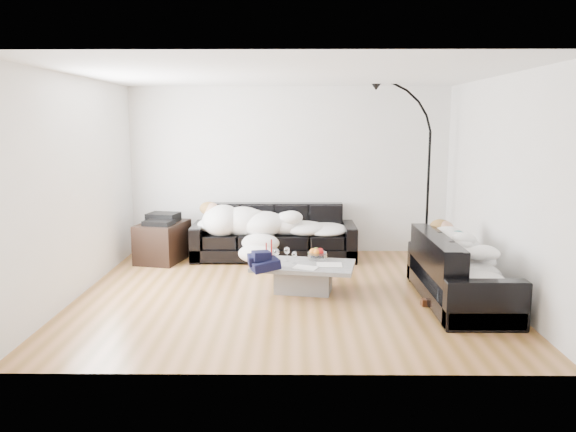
{
  "coord_description": "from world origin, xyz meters",
  "views": [
    {
      "loc": [
        0.07,
        -6.6,
        2.07
      ],
      "look_at": [
        0.0,
        0.3,
        0.9
      ],
      "focal_mm": 35.0,
      "sensor_mm": 36.0,
      "label": 1
    }
  ],
  "objects_px": {
    "candle_right": "(271,249)",
    "sofa_right": "(461,269)",
    "candle_left": "(266,252)",
    "shoes": "(437,300)",
    "wine_glass_c": "(294,258)",
    "wine_glass_b": "(276,256)",
    "sleeper_back": "(274,218)",
    "fruit_bowl": "(317,254)",
    "wine_glass_a": "(287,254)",
    "stereo": "(162,218)",
    "sleeper_right": "(462,250)",
    "floor_lamp": "(428,182)",
    "sofa_back": "(274,232)",
    "coffee_table": "(303,278)",
    "av_cabinet": "(163,242)"
  },
  "relations": [
    {
      "from": "sleeper_right",
      "to": "sofa_right",
      "type": "bearing_deg",
      "value": 0.0
    },
    {
      "from": "wine_glass_a",
      "to": "shoes",
      "type": "xyz_separation_m",
      "value": [
        1.73,
        -0.58,
        -0.4
      ]
    },
    {
      "from": "sofa_back",
      "to": "sleeper_right",
      "type": "relative_size",
      "value": 1.48
    },
    {
      "from": "sofa_back",
      "to": "wine_glass_a",
      "type": "bearing_deg",
      "value": -82.23
    },
    {
      "from": "wine_glass_c",
      "to": "shoes",
      "type": "relative_size",
      "value": 0.38
    },
    {
      "from": "sofa_right",
      "to": "sofa_back",
      "type": "bearing_deg",
      "value": 46.59
    },
    {
      "from": "sofa_right",
      "to": "sleeper_back",
      "type": "relative_size",
      "value": 0.93
    },
    {
      "from": "coffee_table",
      "to": "av_cabinet",
      "type": "height_order",
      "value": "av_cabinet"
    },
    {
      "from": "sleeper_right",
      "to": "wine_glass_b",
      "type": "bearing_deg",
      "value": 78.13
    },
    {
      "from": "fruit_bowl",
      "to": "coffee_table",
      "type": "bearing_deg",
      "value": -130.1
    },
    {
      "from": "fruit_bowl",
      "to": "candle_left",
      "type": "bearing_deg",
      "value": -177.78
    },
    {
      "from": "sofa_back",
      "to": "candle_right",
      "type": "xyz_separation_m",
      "value": [
        0.02,
        -1.45,
        0.07
      ]
    },
    {
      "from": "sofa_right",
      "to": "sleeper_right",
      "type": "relative_size",
      "value": 1.17
    },
    {
      "from": "coffee_table",
      "to": "wine_glass_a",
      "type": "distance_m",
      "value": 0.36
    },
    {
      "from": "coffee_table",
      "to": "stereo",
      "type": "bearing_deg",
      "value": 143.41
    },
    {
      "from": "fruit_bowl",
      "to": "candle_left",
      "type": "relative_size",
      "value": 1.14
    },
    {
      "from": "av_cabinet",
      "to": "wine_glass_c",
      "type": "bearing_deg",
      "value": -25.83
    },
    {
      "from": "shoes",
      "to": "wine_glass_c",
      "type": "bearing_deg",
      "value": 171.79
    },
    {
      "from": "wine_glass_b",
      "to": "sleeper_back",
      "type": "bearing_deg",
      "value": 93.03
    },
    {
      "from": "floor_lamp",
      "to": "wine_glass_c",
      "type": "bearing_deg",
      "value": -149.37
    },
    {
      "from": "sofa_right",
      "to": "shoes",
      "type": "relative_size",
      "value": 4.91
    },
    {
      "from": "sofa_back",
      "to": "sofa_right",
      "type": "distance_m",
      "value": 3.05
    },
    {
      "from": "fruit_bowl",
      "to": "floor_lamp",
      "type": "height_order",
      "value": "floor_lamp"
    },
    {
      "from": "coffee_table",
      "to": "stereo",
      "type": "relative_size",
      "value": 2.76
    },
    {
      "from": "candle_left",
      "to": "wine_glass_c",
      "type": "bearing_deg",
      "value": -27.7
    },
    {
      "from": "wine_glass_a",
      "to": "sleeper_right",
      "type": "bearing_deg",
      "value": -14.64
    },
    {
      "from": "sleeper_right",
      "to": "floor_lamp",
      "type": "distance_m",
      "value": 2.11
    },
    {
      "from": "candle_left",
      "to": "stereo",
      "type": "height_order",
      "value": "stereo"
    },
    {
      "from": "sofa_back",
      "to": "wine_glass_a",
      "type": "xyz_separation_m",
      "value": [
        0.21,
        -1.57,
        0.04
      ]
    },
    {
      "from": "sleeper_right",
      "to": "floor_lamp",
      "type": "height_order",
      "value": "floor_lamp"
    },
    {
      "from": "candle_left",
      "to": "sleeper_right",
      "type": "bearing_deg",
      "value": -14.32
    },
    {
      "from": "sleeper_back",
      "to": "floor_lamp",
      "type": "distance_m",
      "value": 2.36
    },
    {
      "from": "wine_glass_a",
      "to": "stereo",
      "type": "bearing_deg",
      "value": 143.02
    },
    {
      "from": "coffee_table",
      "to": "wine_glass_c",
      "type": "xyz_separation_m",
      "value": [
        -0.11,
        0.0,
        0.25
      ]
    },
    {
      "from": "shoes",
      "to": "stereo",
      "type": "bearing_deg",
      "value": 158.31
    },
    {
      "from": "wine_glass_c",
      "to": "candle_right",
      "type": "height_order",
      "value": "candle_right"
    },
    {
      "from": "sofa_back",
      "to": "sleeper_back",
      "type": "bearing_deg",
      "value": -90.0
    },
    {
      "from": "sleeper_right",
      "to": "candle_right",
      "type": "xyz_separation_m",
      "value": [
        -2.2,
        0.65,
        -0.15
      ]
    },
    {
      "from": "sleeper_back",
      "to": "candle_left",
      "type": "distance_m",
      "value": 1.48
    },
    {
      "from": "wine_glass_c",
      "to": "av_cabinet",
      "type": "height_order",
      "value": "av_cabinet"
    },
    {
      "from": "candle_left",
      "to": "av_cabinet",
      "type": "xyz_separation_m",
      "value": [
        -1.62,
        1.36,
        -0.17
      ]
    },
    {
      "from": "shoes",
      "to": "fruit_bowl",
      "type": "bearing_deg",
      "value": 161.09
    },
    {
      "from": "candle_right",
      "to": "sofa_right",
      "type": "bearing_deg",
      "value": -16.39
    },
    {
      "from": "wine_glass_a",
      "to": "sleeper_back",
      "type": "bearing_deg",
      "value": 98.03
    },
    {
      "from": "candle_right",
      "to": "av_cabinet",
      "type": "relative_size",
      "value": 0.29
    },
    {
      "from": "wine_glass_b",
      "to": "candle_right",
      "type": "distance_m",
      "value": 0.21
    },
    {
      "from": "candle_left",
      "to": "shoes",
      "type": "bearing_deg",
      "value": -17.81
    },
    {
      "from": "candle_left",
      "to": "candle_right",
      "type": "relative_size",
      "value": 0.87
    },
    {
      "from": "sofa_back",
      "to": "fruit_bowl",
      "type": "bearing_deg",
      "value": -68.29
    },
    {
      "from": "sleeper_back",
      "to": "fruit_bowl",
      "type": "relative_size",
      "value": 8.54
    }
  ]
}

